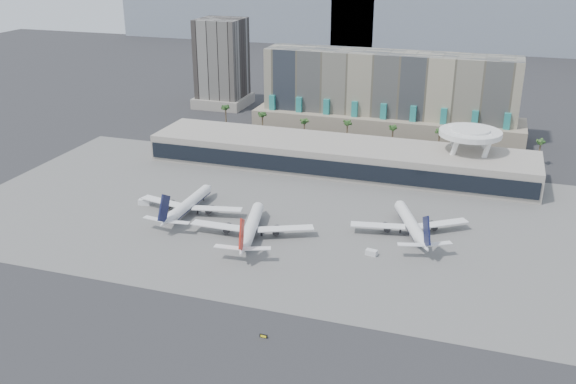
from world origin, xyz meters
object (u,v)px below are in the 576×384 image
(airliner_left, at_px, (188,204))
(service_vehicle_b, at_px, (371,253))
(service_vehicle_a, at_px, (145,202))
(taxiway_sign, at_px, (264,336))
(airliner_right, at_px, (411,224))
(airliner_centre, at_px, (251,226))

(airliner_left, bearing_deg, service_vehicle_b, -9.40)
(service_vehicle_a, height_order, taxiway_sign, service_vehicle_a)
(airliner_left, distance_m, service_vehicle_b, 73.08)
(airliner_right, height_order, service_vehicle_b, airliner_right)
(airliner_centre, xyz_separation_m, service_vehicle_b, (42.36, -0.88, -2.96))
(airliner_left, bearing_deg, airliner_right, 6.01)
(airliner_centre, distance_m, service_vehicle_b, 42.47)
(airliner_left, xyz_separation_m, airliner_right, (81.75, 8.31, 0.06))
(airliner_right, xyz_separation_m, taxiway_sign, (-27.29, -74.96, -3.31))
(airliner_centre, height_order, taxiway_sign, airliner_centre)
(service_vehicle_b, xyz_separation_m, taxiway_sign, (-17.54, -54.46, -0.46))
(airliner_right, xyz_separation_m, service_vehicle_a, (-101.69, -6.22, -2.68))
(airliner_centre, xyz_separation_m, airliner_right, (52.10, 19.62, -0.11))
(airliner_left, height_order, service_vehicle_b, airliner_left)
(airliner_right, bearing_deg, airliner_centre, 178.18)
(airliner_centre, height_order, service_vehicle_a, airliner_centre)
(airliner_centre, height_order, service_vehicle_b, airliner_centre)
(service_vehicle_a, relative_size, taxiway_sign, 2.11)
(airliner_centre, xyz_separation_m, service_vehicle_a, (-49.59, 13.40, -2.79))
(airliner_right, bearing_deg, service_vehicle_b, -137.88)
(airliner_right, height_order, taxiway_sign, airliner_right)
(airliner_left, relative_size, taxiway_sign, 19.92)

